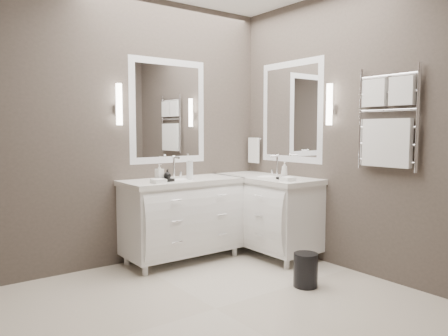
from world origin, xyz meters
TOP-DOWN VIEW (x-y plane):
  - floor at (0.00, 0.00)m, footprint 3.20×3.00m
  - wall_back at (0.00, 1.50)m, footprint 3.20×0.01m
  - wall_front at (0.00, -1.50)m, footprint 3.20×0.01m
  - wall_right at (1.60, 0.00)m, footprint 0.01×3.00m
  - vanity_back at (0.45, 1.23)m, footprint 1.24×0.59m
  - vanity_right at (1.33, 0.90)m, footprint 0.59×1.24m
  - mirror_back at (0.45, 1.49)m, footprint 0.90×0.02m
  - mirror_right at (1.59, 0.80)m, footprint 0.02×0.90m
  - sconce_back at (-0.13, 1.43)m, footprint 0.06×0.06m
  - sconce_right at (1.53, 0.22)m, footprint 0.06×0.06m
  - towel_bar_corner at (1.54, 1.36)m, footprint 0.03×0.22m
  - towel_ladder at (1.55, -0.40)m, footprint 0.06×0.58m
  - waste_bin at (0.90, -0.08)m, footprint 0.26×0.26m
  - amenity_tray_back at (0.19, 1.14)m, footprint 0.20×0.17m
  - amenity_tray_right at (1.26, 0.56)m, footprint 0.13×0.16m
  - water_bottle at (0.49, 1.14)m, footprint 0.08×0.08m
  - soap_bottle_a at (0.16, 1.16)m, footprint 0.07×0.08m
  - soap_bottle_b at (0.22, 1.11)m, footprint 0.08×0.08m
  - soap_bottle_c at (1.26, 0.56)m, footprint 0.06×0.06m

SIDE VIEW (x-z plane):
  - floor at x=0.00m, z-range -0.01..0.00m
  - waste_bin at x=0.90m, z-range 0.00..0.29m
  - vanity_back at x=0.45m, z-range 0.00..0.97m
  - vanity_right at x=1.33m, z-range 0.00..0.97m
  - amenity_tray_right at x=1.26m, z-range 0.85..0.87m
  - amenity_tray_back at x=0.19m, z-range 0.85..0.88m
  - soap_bottle_b at x=0.22m, z-range 0.88..0.97m
  - water_bottle at x=0.49m, z-range 0.85..1.04m
  - soap_bottle_a at x=0.16m, z-range 0.88..1.02m
  - soap_bottle_c at x=1.26m, z-range 0.87..1.03m
  - towel_bar_corner at x=1.54m, z-range 0.97..1.27m
  - wall_back at x=0.00m, z-range 0.00..2.70m
  - wall_front at x=0.00m, z-range 0.00..2.70m
  - wall_right at x=1.60m, z-range 0.00..2.70m
  - towel_ladder at x=1.55m, z-range 0.94..1.84m
  - mirror_back at x=0.45m, z-range 1.00..2.10m
  - mirror_right at x=1.59m, z-range 1.00..2.10m
  - sconce_back at x=-0.13m, z-range 1.39..1.79m
  - sconce_right at x=1.53m, z-range 1.39..1.79m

